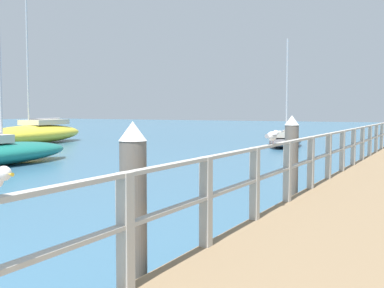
# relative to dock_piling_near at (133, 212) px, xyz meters

# --- Properties ---
(pier_railing) EXTENTS (0.12, 22.15, 1.06)m
(pier_railing) POSITION_rel_dock_piling_near_xyz_m (0.38, 7.21, 0.11)
(pier_railing) COLOR #B2ADA3
(pier_railing) RESTS_ON pier_deck
(dock_piling_near) EXTENTS (0.29, 0.29, 1.90)m
(dock_piling_near) POSITION_rel_dock_piling_near_xyz_m (0.00, 0.00, 0.00)
(dock_piling_near) COLOR #6B6056
(dock_piling_near) RESTS_ON ground_plane
(dock_piling_far) EXTENTS (0.29, 0.29, 1.90)m
(dock_piling_far) POSITION_rel_dock_piling_near_xyz_m (0.00, 5.56, 0.00)
(dock_piling_far) COLOR #6B6056
(dock_piling_far) RESTS_ON ground_plane
(seagull_background) EXTENTS (0.18, 0.48, 0.21)m
(seagull_background) POSITION_rel_dock_piling_near_xyz_m (0.38, 3.23, 0.65)
(seagull_background) COLOR white
(seagull_background) RESTS_ON pier_railing
(boat_0) EXTENTS (3.93, 8.77, 10.18)m
(boat_0) POSITION_rel_dock_piling_near_xyz_m (-18.78, 16.43, -0.35)
(boat_0) COLOR gold
(boat_0) RESTS_ON ground_plane
(boat_4) EXTENTS (2.37, 5.02, 5.83)m
(boat_4) POSITION_rel_dock_piling_near_xyz_m (-5.07, 21.29, -0.61)
(boat_4) COLOR #4C4C51
(boat_4) RESTS_ON ground_plane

